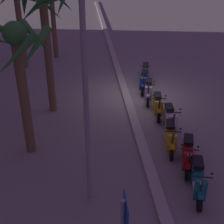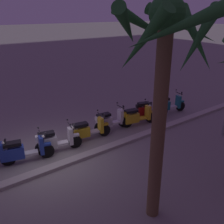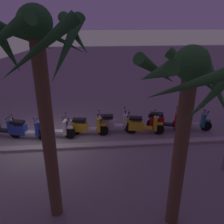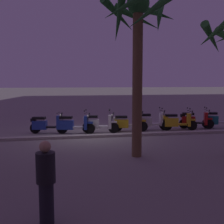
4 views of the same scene
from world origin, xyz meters
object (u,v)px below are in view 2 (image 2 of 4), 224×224
scooter_teal_lead_nearest (168,105)px  scooter_yellow_mid_rear (88,130)px  scooter_yellow_gap_after_mid (137,116)px  scooter_white_mid_front (109,121)px  scooter_white_last_in_row (55,141)px  scooter_red_second_in_line (149,109)px  palm_tree_far_corner (164,59)px  scooter_blue_mid_centre (23,151)px

scooter_teal_lead_nearest → scooter_yellow_mid_rear: same height
scooter_yellow_gap_after_mid → scooter_teal_lead_nearest: bearing=-174.9°
scooter_white_mid_front → scooter_white_last_in_row: (2.78, 0.32, 0.00)m
scooter_teal_lead_nearest → scooter_red_second_in_line: same height
scooter_yellow_gap_after_mid → scooter_yellow_mid_rear: size_ratio=1.00×
scooter_white_mid_front → scooter_teal_lead_nearest: bearing=178.1°
scooter_yellow_gap_after_mid → scooter_yellow_mid_rear: 2.60m
scooter_yellow_gap_after_mid → palm_tree_far_corner: size_ratio=0.34×
scooter_yellow_mid_rear → scooter_white_mid_front: bearing=-170.6°
scooter_yellow_gap_after_mid → scooter_blue_mid_centre: same height
scooter_red_second_in_line → scooter_yellow_gap_after_mid: same height
scooter_yellow_mid_rear → palm_tree_far_corner: (0.77, 4.60, 3.66)m
scooter_teal_lead_nearest → scooter_white_last_in_row: size_ratio=1.02×
scooter_white_mid_front → scooter_yellow_mid_rear: 1.28m
scooter_red_second_in_line → scooter_white_last_in_row: size_ratio=0.99×
scooter_red_second_in_line → scooter_blue_mid_centre: bearing=2.7°
scooter_red_second_in_line → palm_tree_far_corner: size_ratio=0.33×
scooter_teal_lead_nearest → scooter_yellow_mid_rear: bearing=1.0°
scooter_blue_mid_centre → palm_tree_far_corner: 6.11m
scooter_white_last_in_row → scooter_blue_mid_centre: bearing=0.2°
scooter_white_mid_front → scooter_yellow_mid_rear: (1.26, 0.21, -0.02)m
scooter_yellow_gap_after_mid → scooter_white_last_in_row: bearing=-0.2°
scooter_yellow_mid_rear → scooter_white_last_in_row: size_ratio=1.01×
palm_tree_far_corner → scooter_teal_lead_nearest: bearing=-140.7°
scooter_teal_lead_nearest → scooter_white_last_in_row: 6.48m
scooter_red_second_in_line → scooter_yellow_mid_rear: (3.69, 0.19, -0.02)m
scooter_yellow_mid_rear → scooter_white_last_in_row: (1.51, 0.11, 0.02)m
scooter_white_mid_front → scooter_white_last_in_row: size_ratio=1.00×
scooter_teal_lead_nearest → scooter_white_last_in_row: bearing=1.8°
scooter_red_second_in_line → palm_tree_far_corner: (4.46, 4.78, 3.65)m
scooter_yellow_mid_rear → scooter_white_last_in_row: 1.52m
scooter_red_second_in_line → scooter_yellow_mid_rear: 3.69m
scooter_blue_mid_centre → palm_tree_far_corner: bearing=113.6°
scooter_red_second_in_line → scooter_blue_mid_centre: same height
scooter_red_second_in_line → scooter_blue_mid_centre: size_ratio=0.97×
scooter_yellow_gap_after_mid → scooter_white_mid_front: (1.34, -0.33, 0.01)m
scooter_teal_lead_nearest → scooter_red_second_in_line: (1.28, -0.10, -0.00)m
scooter_red_second_in_line → scooter_blue_mid_centre: 6.42m
scooter_teal_lead_nearest → palm_tree_far_corner: size_ratio=0.34×
scooter_yellow_gap_after_mid → palm_tree_far_corner: (3.37, 4.48, 3.65)m
scooter_white_mid_front → scooter_white_last_in_row: bearing=6.6°
scooter_red_second_in_line → scooter_yellow_gap_after_mid: size_ratio=0.98×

